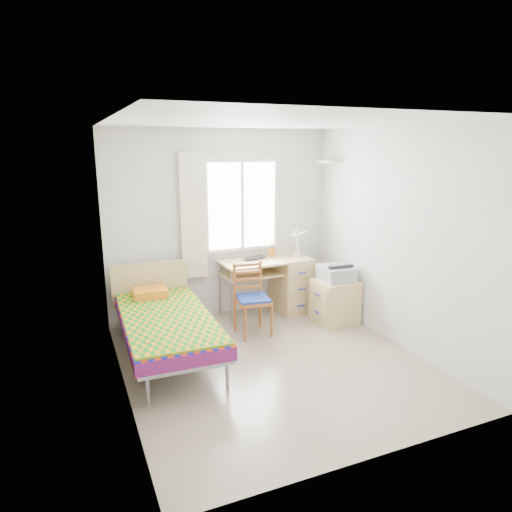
{
  "coord_description": "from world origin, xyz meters",
  "views": [
    {
      "loc": [
        -2.01,
        -4.23,
        2.37
      ],
      "look_at": [
        0.02,
        0.55,
        1.11
      ],
      "focal_mm": 32.0,
      "sensor_mm": 36.0,
      "label": 1
    }
  ],
  "objects": [
    {
      "name": "floor",
      "position": [
        0.0,
        0.0,
        0.0
      ],
      "size": [
        3.5,
        3.5,
        0.0
      ],
      "primitive_type": "plane",
      "color": "#BCAD93",
      "rests_on": "ground"
    },
    {
      "name": "ceiling",
      "position": [
        0.0,
        0.0,
        2.6
      ],
      "size": [
        3.5,
        3.5,
        0.0
      ],
      "primitive_type": "plane",
      "rotation": [
        3.14,
        0.0,
        0.0
      ],
      "color": "white",
      "rests_on": "wall_back"
    },
    {
      "name": "wall_back",
      "position": [
        0.0,
        1.75,
        1.3
      ],
      "size": [
        3.2,
        0.0,
        3.2
      ],
      "primitive_type": "plane",
      "rotation": [
        1.57,
        0.0,
        0.0
      ],
      "color": "silver",
      "rests_on": "ground"
    },
    {
      "name": "wall_left",
      "position": [
        -1.6,
        0.0,
        1.3
      ],
      "size": [
        0.0,
        3.5,
        3.5
      ],
      "primitive_type": "plane",
      "rotation": [
        1.57,
        0.0,
        1.57
      ],
      "color": "silver",
      "rests_on": "ground"
    },
    {
      "name": "wall_right",
      "position": [
        1.6,
        0.0,
        1.3
      ],
      "size": [
        0.0,
        3.5,
        3.5
      ],
      "primitive_type": "plane",
      "rotation": [
        1.57,
        0.0,
        -1.57
      ],
      "color": "silver",
      "rests_on": "ground"
    },
    {
      "name": "window",
      "position": [
        0.3,
        1.73,
        1.55
      ],
      "size": [
        1.1,
        0.04,
        1.3
      ],
      "color": "white",
      "rests_on": "wall_back"
    },
    {
      "name": "curtain",
      "position": [
        -0.42,
        1.68,
        1.45
      ],
      "size": [
        0.35,
        0.05,
        1.7
      ],
      "primitive_type": "cube",
      "color": "beige",
      "rests_on": "wall_back"
    },
    {
      "name": "floating_shelf",
      "position": [
        1.49,
        1.4,
        2.15
      ],
      "size": [
        0.2,
        0.32,
        0.03
      ],
      "primitive_type": "cube",
      "color": "white",
      "rests_on": "wall_right"
    },
    {
      "name": "bed",
      "position": [
        -1.06,
        0.66,
        0.43
      ],
      "size": [
        1.02,
        2.09,
        0.9
      ],
      "rotation": [
        0.0,
        0.0,
        -0.03
      ],
      "color": "gray",
      "rests_on": "floor"
    },
    {
      "name": "desk",
      "position": [
        0.89,
        1.45,
        0.44
      ],
      "size": [
        1.31,
        0.64,
        0.81
      ],
      "rotation": [
        0.0,
        0.0,
        0.04
      ],
      "color": "tan",
      "rests_on": "floor"
    },
    {
      "name": "chair",
      "position": [
        0.11,
        0.89,
        0.52
      ],
      "size": [
        0.45,
        0.45,
        0.93
      ],
      "rotation": [
        0.0,
        0.0,
        -0.13
      ],
      "color": "#99431D",
      "rests_on": "floor"
    },
    {
      "name": "cabinet",
      "position": [
        1.29,
        0.79,
        0.3
      ],
      "size": [
        0.57,
        0.51,
        0.59
      ],
      "rotation": [
        0.0,
        0.0,
        0.05
      ],
      "color": "#D9B76F",
      "rests_on": "floor"
    },
    {
      "name": "printer",
      "position": [
        1.31,
        0.83,
        0.7
      ],
      "size": [
        0.43,
        0.49,
        0.2
      ],
      "rotation": [
        0.0,
        0.0,
        -0.07
      ],
      "color": "gray",
      "rests_on": "cabinet"
    },
    {
      "name": "laptop",
      "position": [
        0.44,
        1.51,
        0.82
      ],
      "size": [
        0.4,
        0.32,
        0.03
      ],
      "primitive_type": "imported",
      "rotation": [
        0.0,
        0.0,
        0.31
      ],
      "color": "black",
      "rests_on": "desk"
    },
    {
      "name": "pen_cup",
      "position": [
        0.71,
        1.6,
        0.86
      ],
      "size": [
        0.1,
        0.1,
        0.11
      ],
      "primitive_type": "cylinder",
      "rotation": [
        0.0,
        0.0,
        -0.15
      ],
      "color": "orange",
      "rests_on": "desk"
    },
    {
      "name": "task_lamp",
      "position": [
        1.0,
        1.36,
        1.09
      ],
      "size": [
        0.24,
        0.33,
        0.45
      ],
      "rotation": [
        0.0,
        0.0,
        0.24
      ],
      "color": "white",
      "rests_on": "desk"
    },
    {
      "name": "book",
      "position": [
        0.38,
        1.43,
        0.59
      ],
      "size": [
        0.24,
        0.29,
        0.02
      ],
      "primitive_type": "imported",
      "rotation": [
        0.0,
        0.0,
        0.2
      ],
      "color": "gray",
      "rests_on": "desk"
    }
  ]
}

